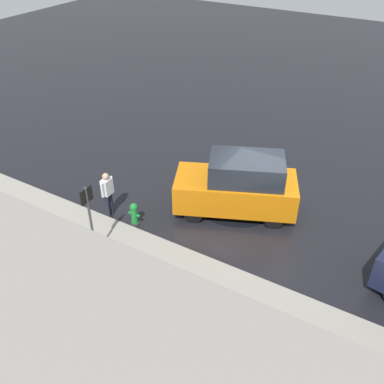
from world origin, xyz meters
name	(u,v)px	position (x,y,z in m)	size (l,w,h in m)	color
ground_plane	(257,215)	(0.00, 0.00, 0.00)	(60.00, 60.00, 0.00)	black
kerb_strip	(193,299)	(0.00, 4.20, 0.02)	(24.00, 3.20, 0.04)	gray
moving_hatchback	(238,186)	(0.69, 0.13, 1.03)	(4.25, 3.12, 2.06)	orange
fire_hydrant	(134,214)	(3.22, 2.41, 0.40)	(0.42, 0.31, 0.80)	#197A2D
pedestrian	(108,191)	(4.21, 2.44, 0.96)	(0.25, 0.57, 1.62)	silver
metal_railing	(180,348)	(-0.75, 6.03, 0.73)	(7.20, 0.04, 1.05)	#B7BABF
sign_post	(89,212)	(3.33, 4.17, 1.58)	(0.07, 0.44, 2.40)	#4C4C51
puddle_patch	(237,202)	(0.90, -0.32, 0.00)	(2.79, 2.79, 0.01)	black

